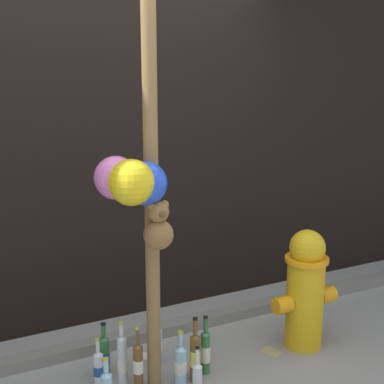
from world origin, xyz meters
TOP-DOWN VIEW (x-y plane):
  - building_wall at (0.00, 1.34)m, footprint 10.00×0.20m
  - curb_strip at (0.00, 0.81)m, footprint 8.00×0.12m
  - memorial_post at (-0.19, 0.19)m, footprint 0.55×0.38m
  - fire_hydrant at (1.02, 0.23)m, footprint 0.49×0.30m
  - bottle_0 at (0.05, 0.19)m, footprint 0.08×0.08m
  - bottle_1 at (0.06, -0.01)m, footprint 0.06×0.06m
  - bottle_2 at (-0.40, 0.42)m, footprint 0.07×0.07m
  - bottle_4 at (0.02, 0.48)m, footprint 0.07×0.07m
  - bottle_5 at (0.14, 0.17)m, footprint 0.07×0.07m
  - bottle_6 at (0.24, 0.23)m, footprint 0.06×0.06m
  - bottle_7 at (-0.21, 0.25)m, footprint 0.06×0.06m
  - bottle_8 at (-0.34, 0.50)m, footprint 0.07×0.07m
  - bottle_9 at (-0.27, 0.35)m, footprint 0.06×0.06m
  - litter_0 at (-0.03, 0.59)m, footprint 0.12×0.12m
  - litter_1 at (0.76, 0.25)m, footprint 0.15×0.17m

SIDE VIEW (x-z plane):
  - litter_0 at x=-0.03m, z-range 0.00..0.01m
  - litter_1 at x=0.76m, z-range 0.00..0.01m
  - curb_strip at x=0.00m, z-range 0.00..0.08m
  - bottle_2 at x=-0.40m, z-range -0.04..0.26m
  - bottle_1 at x=0.06m, z-range -0.04..0.30m
  - bottle_0 at x=0.05m, z-range -0.04..0.31m
  - bottle_8 at x=-0.34m, z-range -0.04..0.31m
  - bottle_4 at x=0.02m, z-range -0.04..0.31m
  - bottle_6 at x=0.24m, z-range -0.04..0.35m
  - bottle_7 at x=-0.21m, z-range -0.04..0.37m
  - bottle_9 at x=-0.27m, z-range -0.04..0.37m
  - bottle_5 at x=0.14m, z-range -0.05..0.38m
  - fire_hydrant at x=1.02m, z-range 0.00..0.84m
  - memorial_post at x=-0.19m, z-range 0.10..2.94m
  - building_wall at x=0.00m, z-range 0.00..3.98m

